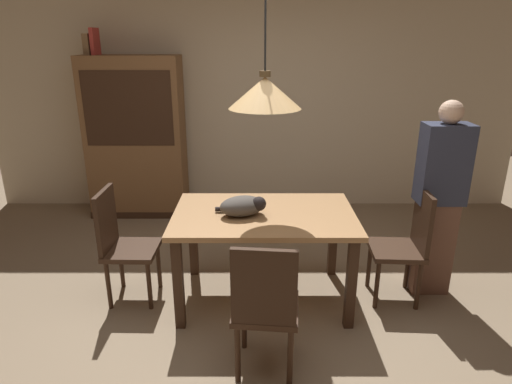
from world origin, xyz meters
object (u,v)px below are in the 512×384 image
(chair_near_front, at_px, (264,304))
(cat_sleeping, at_px, (242,206))
(chair_right_side, at_px, (405,241))
(person_standing, at_px, (437,201))
(hutch_bookcase, at_px, (135,141))
(chair_left_side, at_px, (120,241))
(book_brown_thick, at_px, (88,44))
(book_red_tall, at_px, (93,41))
(pendant_lamp, at_px, (264,92))
(dining_table, at_px, (263,225))

(chair_near_front, relative_size, cat_sleeping, 2.30)
(chair_right_side, xyz_separation_m, person_standing, (0.26, 0.13, 0.29))
(hutch_bookcase, bearing_deg, person_standing, -31.71)
(chair_near_front, bearing_deg, chair_left_side, 141.87)
(book_brown_thick, distance_m, person_standing, 3.89)
(book_red_tall, bearing_deg, cat_sleeping, -49.53)
(chair_near_front, relative_size, book_red_tall, 3.32)
(chair_left_side, relative_size, person_standing, 0.58)
(chair_left_side, bearing_deg, pendant_lamp, -0.08)
(book_brown_thick, relative_size, person_standing, 0.15)
(book_red_tall, distance_m, person_standing, 3.84)
(chair_right_side, xyz_separation_m, book_brown_thick, (-3.01, 1.89, 1.45))
(chair_left_side, bearing_deg, chair_right_side, -0.15)
(dining_table, bearing_deg, pendant_lamp, 90.00)
(book_brown_thick, xyz_separation_m, book_red_tall, (0.07, 0.00, 0.03))
(dining_table, distance_m, pendant_lamp, 1.01)
(chair_right_side, xyz_separation_m, chair_near_front, (-1.14, -0.87, 0.00))
(pendant_lamp, height_order, book_red_tall, pendant_lamp)
(chair_left_side, distance_m, pendant_lamp, 1.61)
(hutch_bookcase, relative_size, book_red_tall, 6.61)
(book_brown_thick, bearing_deg, person_standing, -28.34)
(cat_sleeping, distance_m, person_standing, 1.56)
(chair_left_side, height_order, person_standing, person_standing)
(pendant_lamp, bearing_deg, chair_left_side, 179.92)
(person_standing, bearing_deg, dining_table, -174.75)
(chair_left_side, relative_size, hutch_bookcase, 0.50)
(hutch_bookcase, relative_size, book_brown_thick, 7.71)
(book_brown_thick, height_order, person_standing, book_brown_thick)
(book_red_tall, bearing_deg, person_standing, -28.83)
(book_brown_thick, bearing_deg, hutch_bookcase, -0.21)
(dining_table, xyz_separation_m, hutch_bookcase, (-1.46, 1.89, 0.24))
(pendant_lamp, height_order, person_standing, pendant_lamp)
(cat_sleeping, height_order, book_brown_thick, book_brown_thick)
(book_brown_thick, bearing_deg, chair_right_side, -32.21)
(chair_right_side, xyz_separation_m, chair_left_side, (-2.26, 0.01, 0.00))
(hutch_bookcase, height_order, book_brown_thick, book_brown_thick)
(book_brown_thick, height_order, book_red_tall, book_red_tall)
(dining_table, distance_m, person_standing, 1.40)
(chair_near_front, bearing_deg, chair_right_side, 37.57)
(pendant_lamp, relative_size, hutch_bookcase, 0.70)
(dining_table, relative_size, book_red_tall, 5.00)
(pendant_lamp, relative_size, person_standing, 0.81)
(dining_table, height_order, chair_left_side, chair_left_side)
(dining_table, xyz_separation_m, chair_left_side, (-1.13, 0.00, -0.14))
(cat_sleeping, bearing_deg, pendant_lamp, 17.18)
(chair_near_front, height_order, hutch_bookcase, hutch_bookcase)
(person_standing, bearing_deg, cat_sleeping, -173.50)
(chair_right_side, bearing_deg, cat_sleeping, -178.02)
(pendant_lamp, relative_size, book_brown_thick, 5.42)
(book_brown_thick, distance_m, book_red_tall, 0.07)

